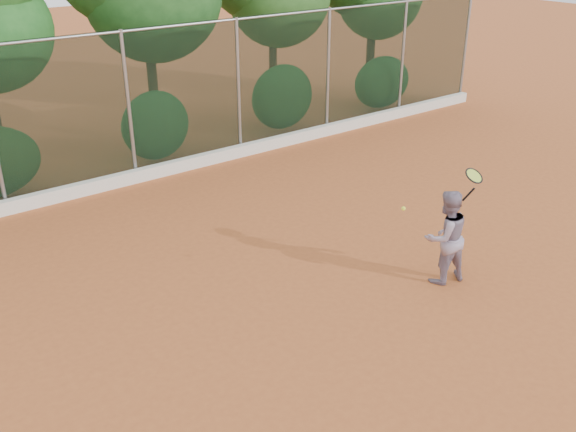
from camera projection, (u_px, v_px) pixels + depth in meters
ground at (325, 307)px, 10.37m from camera, size 80.00×80.00×0.00m
concrete_curb at (139, 175)px, 15.21m from camera, size 24.00×0.20×0.30m
tennis_player at (445, 237)px, 10.78m from camera, size 0.93×0.79×1.67m
chainlink_fence at (128, 103)px, 14.61m from camera, size 24.09×0.09×3.50m
tennis_racket at (473, 178)px, 10.38m from camera, size 0.34×0.32×0.60m
tennis_ball_in_flight at (403, 209)px, 9.82m from camera, size 0.07×0.07×0.07m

